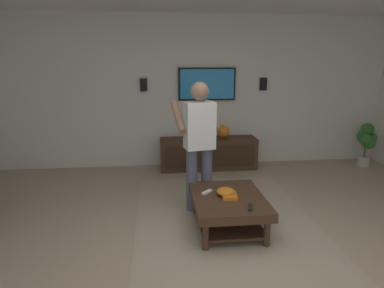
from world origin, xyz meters
The scene contains 15 objects.
ground_plane centered at (0.00, 0.00, 0.00)m, with size 8.53×8.53×0.00m, color tan.
wall_back_tv centered at (3.11, 0.00, 1.34)m, with size 0.10×7.30×2.67m, color silver.
area_rug centered at (0.77, -0.12, 0.01)m, with size 2.88×2.12×0.01m, color tan.
coffee_table centered at (0.57, -0.12, 0.30)m, with size 1.00×0.80×0.40m.
media_console centered at (2.77, -0.23, 0.28)m, with size 0.45×1.70×0.55m.
tv centered at (3.02, -0.23, 1.48)m, with size 0.05×1.02×0.57m.
person_standing centered at (1.13, 0.15, 0.93)m, with size 0.61×0.61×1.64m.
potted_plant_short centered at (2.62, -3.12, 0.49)m, with size 0.39×0.36×0.79m.
bowl centered at (0.59, -0.09, 0.45)m, with size 0.20×0.20×0.09m, color orange.
remote_white centered at (0.69, 0.11, 0.41)m, with size 0.15×0.04×0.02m, color white.
remote_black centered at (0.23, -0.27, 0.41)m, with size 0.15×0.04×0.02m, color black.
book centered at (0.55, -0.12, 0.42)m, with size 0.22×0.16×0.04m, color orange.
vase_round centered at (2.82, -0.51, 0.66)m, with size 0.22×0.22×0.22m, color orange.
wall_speaker_left centered at (3.03, -1.26, 1.48)m, with size 0.06×0.12×0.22m, color black.
wall_speaker_right centered at (3.03, 0.88, 1.48)m, with size 0.06×0.12×0.22m, color black.
Camera 1 is at (-2.81, 0.66, 1.88)m, focal length 30.75 mm.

